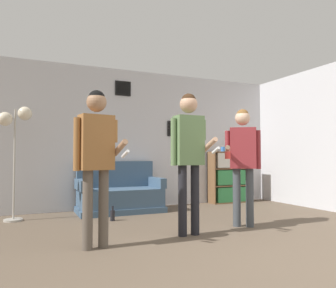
{
  "coord_description": "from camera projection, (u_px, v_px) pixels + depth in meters",
  "views": [
    {
      "loc": [
        -2.22,
        -2.15,
        0.99
      ],
      "look_at": [
        -0.38,
        2.01,
        1.17
      ],
      "focal_mm": 35.0,
      "sensor_mm": 36.0,
      "label": 1
    }
  ],
  "objects": [
    {
      "name": "bookshelf",
      "position": [
        230.0,
        177.0,
        7.11
      ],
      "size": [
        0.97,
        0.3,
        1.1
      ],
      "color": "brown",
      "rests_on": "ground_plane"
    },
    {
      "name": "person_player_foreground_center",
      "position": [
        189.0,
        146.0,
        4.16
      ],
      "size": [
        0.5,
        0.47,
        1.8
      ],
      "color": "black",
      "rests_on": "ground_plane"
    },
    {
      "name": "couch",
      "position": [
        119.0,
        195.0,
        5.9
      ],
      "size": [
        1.5,
        0.8,
        0.91
      ],
      "color": "#3D5670",
      "rests_on": "ground_plane"
    },
    {
      "name": "wall_back",
      "position": [
        145.0,
        139.0,
        6.58
      ],
      "size": [
        8.17,
        0.08,
        2.7
      ],
      "color": "silver",
      "rests_on": "ground_plane"
    },
    {
      "name": "wall_right",
      "position": [
        336.0,
        137.0,
        5.89
      ],
      "size": [
        0.06,
        6.42,
        2.7
      ],
      "color": "silver",
      "rests_on": "ground_plane"
    },
    {
      "name": "ground_plane",
      "position": [
        302.0,
        271.0,
        2.82
      ],
      "size": [
        20.0,
        20.0,
        0.0
      ],
      "primitive_type": "plane",
      "color": "brown"
    },
    {
      "name": "drinking_cup",
      "position": [
        223.0,
        149.0,
        7.06
      ],
      "size": [
        0.09,
        0.09,
        0.1
      ],
      "color": "blue",
      "rests_on": "bookshelf"
    },
    {
      "name": "person_watcher_holding_cup",
      "position": [
        243.0,
        154.0,
        4.67
      ],
      "size": [
        0.58,
        0.37,
        1.67
      ],
      "color": "#3D4247",
      "rests_on": "ground_plane"
    },
    {
      "name": "person_player_foreground_left",
      "position": [
        96.0,
        150.0,
        3.56
      ],
      "size": [
        0.54,
        0.44,
        1.72
      ],
      "color": "brown",
      "rests_on": "ground_plane"
    },
    {
      "name": "floor_lamp",
      "position": [
        15.0,
        129.0,
        5.09
      ],
      "size": [
        0.5,
        0.28,
        1.78
      ],
      "color": "#ADA89E",
      "rests_on": "ground_plane"
    },
    {
      "name": "bottle_on_floor",
      "position": [
        113.0,
        215.0,
        5.06
      ],
      "size": [
        0.07,
        0.07,
        0.23
      ],
      "color": "black",
      "rests_on": "ground_plane"
    }
  ]
}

